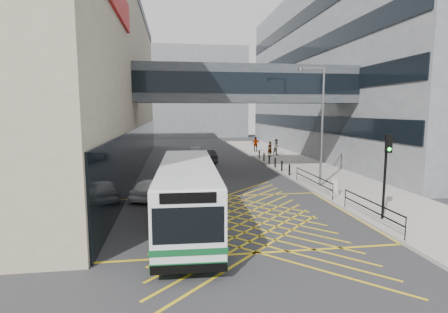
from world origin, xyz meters
name	(u,v)px	position (x,y,z in m)	size (l,w,h in m)	color
ground	(235,218)	(0.00, 0.00, 0.00)	(120.00, 120.00, 0.00)	#333335
building_right	(391,73)	(23.98, 24.00, 10.00)	(24.09, 44.00, 20.00)	slate
building_far	(177,94)	(-2.00, 60.00, 9.00)	(28.00, 16.00, 18.00)	slate
skybridge	(246,85)	(3.00, 12.00, 7.50)	(20.00, 4.10, 3.00)	#383D42
pavement	(300,166)	(9.00, 15.00, 0.08)	(6.00, 54.00, 0.16)	#A39E95
box_junction	(235,217)	(0.00, 0.00, 0.00)	(12.00, 9.00, 0.01)	gold
bus	(188,193)	(-2.44, -1.06, 1.60)	(2.97, 10.77, 2.99)	silver
car_white	(150,188)	(-4.50, 4.62, 0.63)	(1.62, 3.97, 1.26)	white
car_dark	(205,156)	(0.19, 18.69, 0.71)	(1.77, 4.52, 1.41)	#232127
car_silver	(196,151)	(-0.45, 23.41, 0.69)	(1.88, 4.46, 1.39)	gray
traffic_light	(387,164)	(6.93, -1.81, 2.84)	(0.32, 0.49, 4.13)	black
street_lamp	(320,120)	(6.87, 5.85, 4.77)	(1.84, 0.40, 8.09)	slate
litter_bin	(335,187)	(6.86, 3.25, 0.65)	(0.56, 0.56, 0.97)	#ADA89E
kerb_railings	(335,189)	(6.15, 1.78, 0.88)	(0.05, 12.54, 1.00)	black
bollards	(272,161)	(6.25, 15.00, 0.61)	(0.14, 10.14, 0.90)	black
pedestrian_a	(270,149)	(7.86, 21.56, 1.02)	(0.69, 0.49, 1.73)	gray
pedestrian_b	(277,147)	(8.95, 22.46, 1.10)	(0.92, 0.54, 1.89)	gray
pedestrian_c	(256,144)	(7.43, 26.57, 1.10)	(1.11, 0.53, 1.87)	gray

